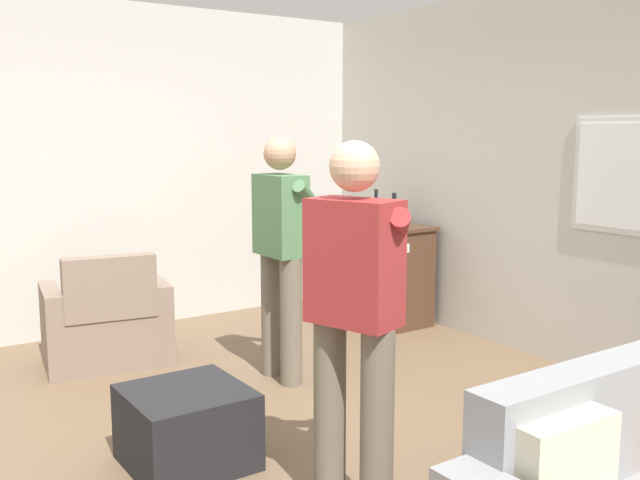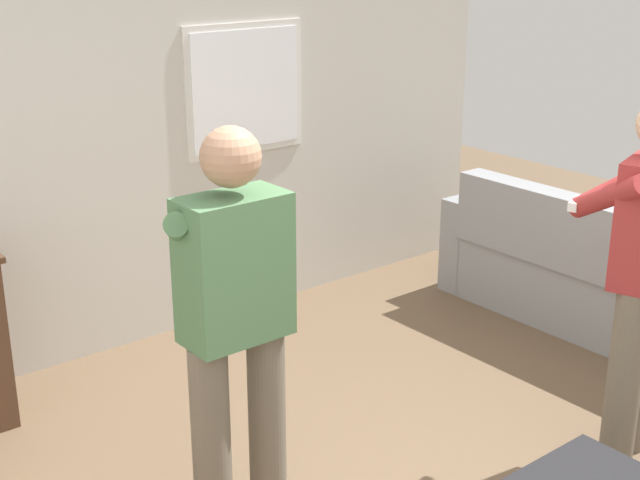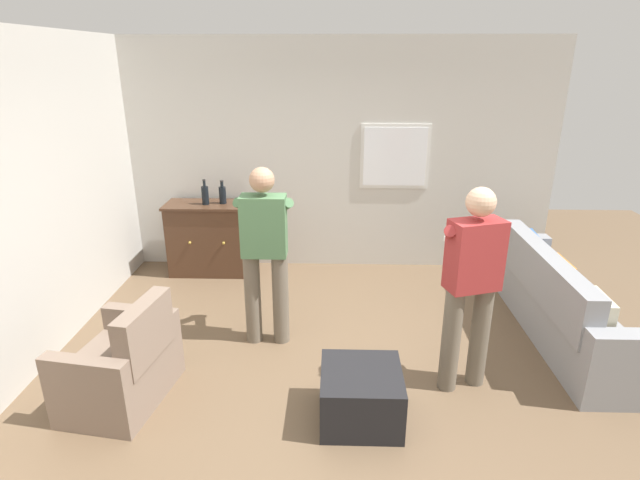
{
  "view_description": "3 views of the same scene",
  "coord_description": "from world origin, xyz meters",
  "px_view_note": "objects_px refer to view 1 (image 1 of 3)",
  "views": [
    {
      "loc": [
        3.42,
        -1.77,
        1.72
      ],
      "look_at": [
        -0.23,
        0.71,
        1.04
      ],
      "focal_mm": 40.0,
      "sensor_mm": 36.0,
      "label": 1
    },
    {
      "loc": [
        -2.35,
        -1.85,
        2.31
      ],
      "look_at": [
        -0.24,
        0.77,
        1.15
      ],
      "focal_mm": 50.0,
      "sensor_mm": 36.0,
      "label": 2
    },
    {
      "loc": [
        -0.07,
        -3.45,
        2.55
      ],
      "look_at": [
        -0.2,
        0.6,
        1.07
      ],
      "focal_mm": 28.0,
      "sensor_mm": 36.0,
      "label": 3
    }
  ],
  "objects_px": {
    "armchair": "(107,326)",
    "sideboard_cabinet": "(380,271)",
    "bottle_wine_green": "(376,210)",
    "ottoman": "(187,427)",
    "person_standing_left": "(282,247)",
    "bottle_liquor_amber": "(394,212)",
    "person_standing_right": "(355,310)"
  },
  "relations": [
    {
      "from": "bottle_wine_green",
      "to": "person_standing_right",
      "type": "distance_m",
      "value": 3.41
    },
    {
      "from": "bottle_liquor_amber",
      "to": "person_standing_right",
      "type": "distance_m",
      "value": 3.29
    },
    {
      "from": "bottle_wine_green",
      "to": "person_standing_right",
      "type": "height_order",
      "value": "person_standing_right"
    },
    {
      "from": "armchair",
      "to": "bottle_wine_green",
      "type": "distance_m",
      "value": 2.57
    },
    {
      "from": "bottle_liquor_amber",
      "to": "ottoman",
      "type": "distance_m",
      "value": 3.21
    },
    {
      "from": "sideboard_cabinet",
      "to": "bottle_liquor_amber",
      "type": "bearing_deg",
      "value": 5.43
    },
    {
      "from": "sideboard_cabinet",
      "to": "ottoman",
      "type": "relative_size",
      "value": 1.78
    },
    {
      "from": "ottoman",
      "to": "sideboard_cabinet",
      "type": "bearing_deg",
      "value": 122.87
    },
    {
      "from": "bottle_liquor_amber",
      "to": "bottle_wine_green",
      "type": "bearing_deg",
      "value": -166.81
    },
    {
      "from": "armchair",
      "to": "bottle_wine_green",
      "type": "height_order",
      "value": "bottle_wine_green"
    },
    {
      "from": "bottle_liquor_amber",
      "to": "person_standing_left",
      "type": "distance_m",
      "value": 1.76
    },
    {
      "from": "armchair",
      "to": "person_standing_right",
      "type": "height_order",
      "value": "person_standing_right"
    },
    {
      "from": "sideboard_cabinet",
      "to": "bottle_wine_green",
      "type": "bearing_deg",
      "value": -131.25
    },
    {
      "from": "bottle_liquor_amber",
      "to": "sideboard_cabinet",
      "type": "bearing_deg",
      "value": -174.57
    },
    {
      "from": "armchair",
      "to": "person_standing_right",
      "type": "bearing_deg",
      "value": 5.73
    },
    {
      "from": "person_standing_left",
      "to": "ottoman",
      "type": "bearing_deg",
      "value": -52.58
    },
    {
      "from": "armchair",
      "to": "bottle_wine_green",
      "type": "relative_size",
      "value": 3.17
    },
    {
      "from": "armchair",
      "to": "ottoman",
      "type": "xyz_separation_m",
      "value": [
        1.84,
        -0.18,
        -0.09
      ]
    },
    {
      "from": "sideboard_cabinet",
      "to": "person_standing_left",
      "type": "relative_size",
      "value": 0.63
    },
    {
      "from": "armchair",
      "to": "person_standing_right",
      "type": "xyz_separation_m",
      "value": [
        2.69,
        0.27,
        0.65
      ]
    },
    {
      "from": "ottoman",
      "to": "person_standing_right",
      "type": "bearing_deg",
      "value": 27.83
    },
    {
      "from": "bottle_liquor_amber",
      "to": "person_standing_left",
      "type": "relative_size",
      "value": 0.17
    },
    {
      "from": "person_standing_left",
      "to": "person_standing_right",
      "type": "xyz_separation_m",
      "value": [
        1.68,
        -0.64,
        0.0
      ]
    },
    {
      "from": "bottle_wine_green",
      "to": "person_standing_left",
      "type": "xyz_separation_m",
      "value": [
        0.92,
        -1.56,
        -0.08
      ]
    },
    {
      "from": "sideboard_cabinet",
      "to": "bottle_wine_green",
      "type": "relative_size",
      "value": 3.46
    },
    {
      "from": "bottle_wine_green",
      "to": "bottle_liquor_amber",
      "type": "xyz_separation_m",
      "value": [
        0.2,
        0.05,
        -0.01
      ]
    },
    {
      "from": "armchair",
      "to": "sideboard_cabinet",
      "type": "xyz_separation_m",
      "value": [
        0.11,
        2.5,
        0.16
      ]
    },
    {
      "from": "person_standing_left",
      "to": "sideboard_cabinet",
      "type": "bearing_deg",
      "value": 119.44
    },
    {
      "from": "bottle_wine_green",
      "to": "person_standing_right",
      "type": "xyz_separation_m",
      "value": [
        2.6,
        -2.2,
        -0.08
      ]
    },
    {
      "from": "person_standing_right",
      "to": "bottle_liquor_amber",
      "type": "bearing_deg",
      "value": 136.94
    },
    {
      "from": "armchair",
      "to": "person_standing_left",
      "type": "relative_size",
      "value": 0.58
    },
    {
      "from": "bottle_liquor_amber",
      "to": "ottoman",
      "type": "bearing_deg",
      "value": -59.96
    }
  ]
}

